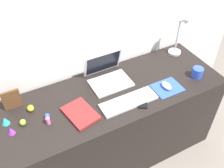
# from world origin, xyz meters

# --- Properties ---
(ground_plane) EXTENTS (6.00, 6.00, 0.00)m
(ground_plane) POSITION_xyz_m (0.00, 0.00, 0.00)
(ground_plane) COLOR slate
(back_wall) EXTENTS (2.97, 0.05, 1.57)m
(back_wall) POSITION_xyz_m (0.00, 0.34, 0.78)
(back_wall) COLOR silver
(back_wall) RESTS_ON ground_plane
(desk) EXTENTS (1.77, 0.60, 0.74)m
(desk) POSITION_xyz_m (0.00, 0.00, 0.37)
(desk) COLOR black
(desk) RESTS_ON ground_plane
(laptop) EXTENTS (0.30, 0.27, 0.21)m
(laptop) POSITION_xyz_m (0.07, 0.15, 0.79)
(laptop) COLOR silver
(laptop) RESTS_ON desk
(keyboard) EXTENTS (0.41, 0.13, 0.02)m
(keyboard) POSITION_xyz_m (0.09, -0.14, 0.75)
(keyboard) COLOR silver
(keyboard) RESTS_ON desk
(mousepad) EXTENTS (0.21, 0.17, 0.00)m
(mousepad) POSITION_xyz_m (0.42, -0.14, 0.74)
(mousepad) COLOR blue
(mousepad) RESTS_ON desk
(mouse) EXTENTS (0.06, 0.10, 0.03)m
(mouse) POSITION_xyz_m (0.41, -0.14, 0.76)
(mouse) COLOR silver
(mouse) RESTS_ON mousepad
(cell_phone) EXTENTS (0.12, 0.14, 0.01)m
(cell_phone) POSITION_xyz_m (0.17, -0.18, 0.74)
(cell_phone) COLOR black
(cell_phone) RESTS_ON desk
(desk_lamp) EXTENTS (0.11, 0.15, 0.36)m
(desk_lamp) POSITION_xyz_m (0.74, 0.17, 0.91)
(desk_lamp) COLOR #B7B7BC
(desk_lamp) RESTS_ON desk
(notebook_pad) EXTENTS (0.21, 0.27, 0.02)m
(notebook_pad) POSITION_xyz_m (-0.25, -0.08, 0.75)
(notebook_pad) COLOR maroon
(notebook_pad) RESTS_ON desk
(picture_frame) EXTENTS (0.12, 0.02, 0.15)m
(picture_frame) POSITION_xyz_m (-0.63, 0.19, 0.81)
(picture_frame) COLOR brown
(picture_frame) RESTS_ON desk
(coffee_mug) EXTENTS (0.08, 0.08, 0.08)m
(coffee_mug) POSITION_xyz_m (0.70, -0.14, 0.78)
(coffee_mug) COLOR blue
(coffee_mug) RESTS_ON desk
(toy_figurine_blue) EXTENTS (0.03, 0.03, 0.04)m
(toy_figurine_blue) POSITION_xyz_m (-0.46, -0.01, 0.76)
(toy_figurine_blue) COLOR blue
(toy_figurine_blue) RESTS_ON desk
(toy_figurine_yellow) EXTENTS (0.04, 0.04, 0.05)m
(toy_figurine_yellow) POSITION_xyz_m (-0.54, 0.10, 0.76)
(toy_figurine_yellow) COLOR yellow
(toy_figurine_yellow) RESTS_ON desk
(toy_figurine_cyan) EXTENTS (0.05, 0.05, 0.05)m
(toy_figurine_cyan) POSITION_xyz_m (-0.71, 0.07, 0.77)
(toy_figurine_cyan) COLOR #28B7CC
(toy_figurine_cyan) RESTS_ON desk
(toy_figurine_lime) EXTENTS (0.04, 0.04, 0.04)m
(toy_figurine_lime) POSITION_xyz_m (-0.61, 0.01, 0.76)
(toy_figurine_lime) COLOR #8CDB33
(toy_figurine_lime) RESTS_ON desk
(toy_figurine_purple) EXTENTS (0.04, 0.04, 0.05)m
(toy_figurine_purple) POSITION_xyz_m (-0.69, -0.03, 0.76)
(toy_figurine_purple) COLOR purple
(toy_figurine_purple) RESTS_ON desk
(toy_figurine_pink) EXTENTS (0.03, 0.03, 0.06)m
(toy_figurine_pink) POSITION_xyz_m (-0.47, -0.06, 0.77)
(toy_figurine_pink) COLOR pink
(toy_figurine_pink) RESTS_ON desk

